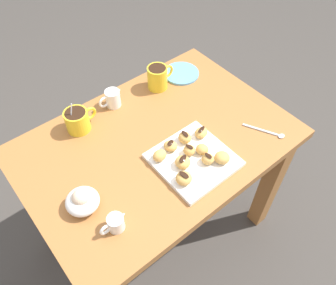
% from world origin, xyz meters
% --- Properties ---
extents(ground_plane, '(8.00, 8.00, 0.00)m').
position_xyz_m(ground_plane, '(0.00, 0.00, 0.00)').
color(ground_plane, '#423D38').
extents(dining_table, '(1.00, 0.69, 0.72)m').
position_xyz_m(dining_table, '(0.00, 0.00, 0.58)').
color(dining_table, '#A36633').
rests_on(dining_table, ground_plane).
extents(pastry_plate_square, '(0.26, 0.26, 0.02)m').
position_xyz_m(pastry_plate_square, '(0.04, -0.16, 0.73)').
color(pastry_plate_square, white).
rests_on(pastry_plate_square, dining_table).
extents(coffee_mug_yellow_left, '(0.13, 0.09, 0.13)m').
position_xyz_m(coffee_mug_yellow_left, '(-0.19, 0.24, 0.77)').
color(coffee_mug_yellow_left, yellow).
rests_on(coffee_mug_yellow_left, dining_table).
extents(coffee_mug_yellow_right, '(0.13, 0.09, 0.10)m').
position_xyz_m(coffee_mug_yellow_right, '(0.19, 0.24, 0.77)').
color(coffee_mug_yellow_right, yellow).
rests_on(coffee_mug_yellow_right, dining_table).
extents(cream_pitcher_white, '(0.10, 0.06, 0.07)m').
position_xyz_m(cream_pitcher_white, '(-0.02, 0.26, 0.76)').
color(cream_pitcher_white, white).
rests_on(cream_pitcher_white, dining_table).
extents(ice_cream_bowl, '(0.11, 0.11, 0.08)m').
position_xyz_m(ice_cream_bowl, '(-0.35, -0.07, 0.75)').
color(ice_cream_bowl, white).
rests_on(ice_cream_bowl, dining_table).
extents(chocolate_sauce_pitcher, '(0.09, 0.05, 0.06)m').
position_xyz_m(chocolate_sauce_pitcher, '(-0.31, -0.20, 0.75)').
color(chocolate_sauce_pitcher, white).
rests_on(chocolate_sauce_pitcher, dining_table).
extents(saucer_sky_left, '(0.16, 0.16, 0.01)m').
position_xyz_m(saucer_sky_left, '(0.33, 0.24, 0.72)').
color(saucer_sky_left, '#66A8DB').
rests_on(saucer_sky_left, dining_table).
extents(loose_spoon_near_saucer, '(0.09, 0.15, 0.01)m').
position_xyz_m(loose_spoon_near_saucer, '(0.36, -0.24, 0.72)').
color(loose_spoon_near_saucer, silver).
rests_on(loose_spoon_near_saucer, dining_table).
extents(beignet_0, '(0.06, 0.06, 0.04)m').
position_xyz_m(beignet_0, '(0.05, -0.13, 0.75)').
color(beignet_0, '#DBA351').
rests_on(beignet_0, pastry_plate_square).
extents(chocolate_drizzle_0, '(0.02, 0.03, 0.00)m').
position_xyz_m(chocolate_drizzle_0, '(0.05, -0.13, 0.77)').
color(chocolate_drizzle_0, black).
rests_on(chocolate_drizzle_0, beignet_0).
extents(beignet_1, '(0.06, 0.06, 0.04)m').
position_xyz_m(beignet_1, '(-0.05, -0.21, 0.75)').
color(beignet_1, '#DBA351').
rests_on(beignet_1, pastry_plate_square).
extents(chocolate_drizzle_1, '(0.03, 0.04, 0.00)m').
position_xyz_m(chocolate_drizzle_1, '(-0.05, -0.21, 0.77)').
color(chocolate_drizzle_1, black).
rests_on(chocolate_drizzle_1, beignet_1).
extents(beignet_2, '(0.06, 0.06, 0.04)m').
position_xyz_m(beignet_2, '(0.07, -0.20, 0.75)').
color(beignet_2, '#DBA351').
rests_on(beignet_2, pastry_plate_square).
extents(chocolate_drizzle_2, '(0.02, 0.03, 0.00)m').
position_xyz_m(chocolate_drizzle_2, '(0.07, -0.20, 0.77)').
color(chocolate_drizzle_2, black).
rests_on(chocolate_drizzle_2, beignet_2).
extents(beignet_3, '(0.06, 0.06, 0.04)m').
position_xyz_m(beignet_3, '(0.08, -0.16, 0.75)').
color(beignet_3, '#DBA351').
rests_on(beignet_3, pastry_plate_square).
extents(beignet_4, '(0.08, 0.08, 0.04)m').
position_xyz_m(beignet_4, '(-0.01, -0.16, 0.75)').
color(beignet_4, '#DBA351').
rests_on(beignet_4, pastry_plate_square).
extents(chocolate_drizzle_4, '(0.04, 0.03, 0.00)m').
position_xyz_m(chocolate_drizzle_4, '(-0.01, -0.16, 0.77)').
color(chocolate_drizzle_4, black).
rests_on(chocolate_drizzle_4, beignet_4).
extents(beignet_5, '(0.06, 0.06, 0.03)m').
position_xyz_m(beignet_5, '(0.01, -0.07, 0.75)').
color(beignet_5, '#DBA351').
rests_on(beignet_5, pastry_plate_square).
extents(chocolate_drizzle_5, '(0.04, 0.03, 0.00)m').
position_xyz_m(chocolate_drizzle_5, '(0.01, -0.07, 0.77)').
color(chocolate_drizzle_5, black).
rests_on(chocolate_drizzle_5, beignet_5).
extents(beignet_6, '(0.05, 0.06, 0.04)m').
position_xyz_m(beignet_6, '(0.07, -0.08, 0.75)').
color(beignet_6, '#DBA351').
rests_on(beignet_6, pastry_plate_square).
extents(chocolate_drizzle_6, '(0.02, 0.04, 0.00)m').
position_xyz_m(chocolate_drizzle_6, '(0.07, -0.08, 0.77)').
color(chocolate_drizzle_6, black).
rests_on(chocolate_drizzle_6, beignet_6).
extents(beignet_7, '(0.06, 0.05, 0.04)m').
position_xyz_m(beignet_7, '(-0.05, -0.08, 0.75)').
color(beignet_7, '#DBA351').
rests_on(beignet_7, pastry_plate_square).
extents(beignet_8, '(0.06, 0.06, 0.03)m').
position_xyz_m(beignet_8, '(0.14, -0.10, 0.75)').
color(beignet_8, '#DBA351').
rests_on(beignet_8, pastry_plate_square).
extents(chocolate_drizzle_8, '(0.04, 0.03, 0.00)m').
position_xyz_m(chocolate_drizzle_8, '(0.14, -0.10, 0.77)').
color(chocolate_drizzle_8, black).
rests_on(chocolate_drizzle_8, beignet_8).
extents(beignet_9, '(0.07, 0.07, 0.04)m').
position_xyz_m(beignet_9, '(0.11, -0.23, 0.75)').
color(beignet_9, '#DBA351').
rests_on(beignet_9, pastry_plate_square).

